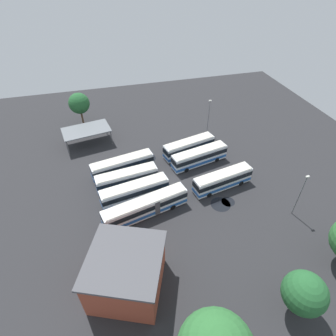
# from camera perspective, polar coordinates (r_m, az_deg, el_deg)

# --- Properties ---
(ground_plane) EXTENTS (94.12, 94.12, 0.00)m
(ground_plane) POSITION_cam_1_polar(r_m,az_deg,el_deg) (52.07, 0.38, -2.52)
(ground_plane) COLOR #28282B
(bus_row0_slot0) EXTENTS (11.56, 5.10, 3.43)m
(bus_row0_slot0) POSITION_cam_1_polar(r_m,az_deg,el_deg) (57.69, 4.42, 4.44)
(bus_row0_slot0) COLOR silver
(bus_row0_slot0) RESTS_ON ground_plane
(bus_row0_slot1) EXTENTS (12.05, 4.90, 3.43)m
(bus_row0_slot1) POSITION_cam_1_polar(r_m,az_deg,el_deg) (55.15, 6.59, 2.41)
(bus_row0_slot1) COLOR silver
(bus_row0_slot1) RESTS_ON ground_plane
(bus_row0_slot3) EXTENTS (11.61, 4.56, 3.43)m
(bus_row0_slot3) POSITION_cam_1_polar(r_m,az_deg,el_deg) (50.40, 11.39, -2.43)
(bus_row0_slot3) COLOR silver
(bus_row0_slot3) RESTS_ON ground_plane
(bus_row1_slot0) EXTENTS (12.35, 4.74, 3.43)m
(bus_row1_slot0) POSITION_cam_1_polar(r_m,az_deg,el_deg) (53.28, -9.50, 0.54)
(bus_row1_slot0) COLOR silver
(bus_row1_slot0) RESTS_ON ground_plane
(bus_row1_slot1) EXTENTS (11.49, 3.88, 3.43)m
(bus_row1_slot1) POSITION_cam_1_polar(r_m,az_deg,el_deg) (50.21, -8.61, -2.20)
(bus_row1_slot1) COLOR silver
(bus_row1_slot1) RESTS_ON ground_plane
(bus_row1_slot2) EXTENTS (12.17, 4.47, 3.43)m
(bus_row1_slot2) POSITION_cam_1_polar(r_m,az_deg,el_deg) (47.55, -7.00, -4.91)
(bus_row1_slot2) COLOR silver
(bus_row1_slot2) RESTS_ON ground_plane
(bus_row1_slot3) EXTENTS (14.61, 5.75, 3.43)m
(bus_row1_slot3) POSITION_cam_1_polar(r_m,az_deg,el_deg) (44.88, -4.64, -8.10)
(bus_row1_slot3) COLOR silver
(bus_row1_slot3) RESTS_ON ground_plane
(depot_building) EXTENTS (11.80, 11.92, 6.52)m
(depot_building) POSITION_cam_1_polar(r_m,az_deg,el_deg) (36.65, -8.71, -20.88)
(depot_building) COLOR #99422D
(depot_building) RESTS_ON ground_plane
(maintenance_shelter) EXTENTS (10.91, 7.55, 3.57)m
(maintenance_shelter) POSITION_cam_1_polar(r_m,az_deg,el_deg) (62.75, -16.80, 7.63)
(maintenance_shelter) COLOR slate
(maintenance_shelter) RESTS_ON ground_plane
(lamp_post_mid_lot) EXTENTS (0.56, 0.28, 8.32)m
(lamp_post_mid_lot) POSITION_cam_1_polar(r_m,az_deg,el_deg) (47.63, 25.96, -4.92)
(lamp_post_mid_lot) COLOR slate
(lamp_post_mid_lot) RESTS_ON ground_plane
(lamp_post_by_building) EXTENTS (0.56, 0.28, 8.39)m
(lamp_post_by_building) POSITION_cam_1_polar(r_m,az_deg,el_deg) (63.92, 8.53, 10.83)
(lamp_post_by_building) COLOR slate
(lamp_post_by_building) RESTS_ON ground_plane
(tree_northeast) EXTENTS (5.06, 5.06, 7.11)m
(tree_northeast) POSITION_cam_1_polar(r_m,az_deg,el_deg) (37.00, 26.71, -22.41)
(tree_northeast) COLOR brown
(tree_northeast) RESTS_ON ground_plane
(tree_north_edge) EXTENTS (4.95, 4.95, 7.95)m
(tree_north_edge) POSITION_cam_1_polar(r_m,az_deg,el_deg) (70.09, -18.16, 12.76)
(tree_north_edge) COLOR brown
(tree_north_edge) RESTS_ON ground_plane
(puddle_front_lane) EXTENTS (1.75, 1.75, 0.01)m
(puddle_front_lane) POSITION_cam_1_polar(r_m,az_deg,el_deg) (53.23, 9.67, -2.09)
(puddle_front_lane) COLOR black
(puddle_front_lane) RESTS_ON ground_plane
(puddle_near_shelter) EXTENTS (3.25, 3.25, 0.01)m
(puddle_near_shelter) POSITION_cam_1_polar(r_m,az_deg,el_deg) (57.41, -4.21, 2.02)
(puddle_near_shelter) COLOR black
(puddle_near_shelter) RESTS_ON ground_plane
(puddle_centre_drain) EXTENTS (3.47, 3.47, 0.01)m
(puddle_centre_drain) POSITION_cam_1_polar(r_m,az_deg,el_deg) (48.42, 10.97, -7.51)
(puddle_centre_drain) COLOR black
(puddle_centre_drain) RESTS_ON ground_plane
(puddle_between_rows) EXTENTS (2.35, 2.35, 0.01)m
(puddle_between_rows) POSITION_cam_1_polar(r_m,az_deg,el_deg) (49.13, 12.50, -6.93)
(puddle_between_rows) COLOR black
(puddle_between_rows) RESTS_ON ground_plane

